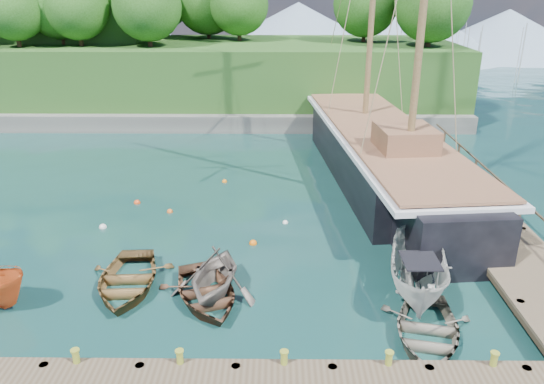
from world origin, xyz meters
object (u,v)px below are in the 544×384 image
Objects in this scene: rowboat_0 at (127,288)px; schooner at (382,158)px; rowboat_2 at (206,300)px; rowboat_1 at (215,294)px; cabin_boat_white at (417,294)px; rowboat_3 at (426,339)px.

schooner is at bearing 42.33° from rowboat_0.
schooner is at bearing 35.10° from rowboat_2.
rowboat_1 is 0.89× the size of rowboat_2.
schooner is (11.83, 12.30, 1.24)m from rowboat_0.
cabin_boat_white reaches higher than rowboat_1.
rowboat_0 is 10.97m from rowboat_3.
cabin_boat_white is (0.35, 2.67, 0.00)m from rowboat_3.
schooner reaches higher than rowboat_2.
rowboat_1 reaches higher than rowboat_0.
rowboat_2 is 0.78× the size of cabin_boat_white.
rowboat_2 is 0.14× the size of schooner.
rowboat_3 is (7.45, -2.19, 0.00)m from rowboat_2.
rowboat_0 is 17.12m from schooner.
rowboat_0 is 3.41m from rowboat_1.
rowboat_0 is 10.91m from cabin_boat_white.
rowboat_1 is at bearing -10.19° from rowboat_0.
rowboat_1 reaches higher than rowboat_2.
rowboat_0 is 0.83× the size of cabin_boat_white.
rowboat_0 is at bearing 144.56° from rowboat_2.
rowboat_1 is (3.39, -0.38, 0.00)m from rowboat_0.
rowboat_0 is at bearing -170.69° from cabin_boat_white.
rowboat_2 is at bearing -165.56° from cabin_boat_white.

